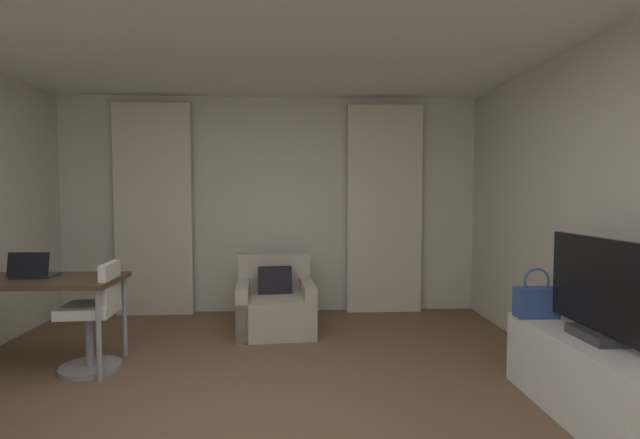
{
  "coord_description": "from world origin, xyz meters",
  "views": [
    {
      "loc": [
        0.33,
        -2.65,
        1.44
      ],
      "look_at": [
        0.52,
        1.33,
        1.22
      ],
      "focal_mm": 26.05,
      "sensor_mm": 36.0,
      "label": 1
    }
  ],
  "objects": [
    {
      "name": "desk_chair",
      "position": [
        -1.33,
        1.15,
        0.39
      ],
      "size": [
        0.48,
        0.48,
        0.88
      ],
      "color": "gray",
      "rests_on": "ground"
    },
    {
      "name": "curtain_right_panel",
      "position": [
        1.38,
        2.9,
        1.25
      ],
      "size": [
        0.9,
        0.06,
        2.5
      ],
      "color": "beige",
      "rests_on": "ground"
    },
    {
      "name": "armchair",
      "position": [
        0.09,
        2.18,
        0.26
      ],
      "size": [
        0.85,
        0.87,
        0.78
      ],
      "color": "#B2A899",
      "rests_on": "ground"
    },
    {
      "name": "tv_console",
      "position": [
        2.2,
        0.16,
        0.26
      ],
      "size": [
        0.49,
        1.32,
        0.52
      ],
      "color": "white",
      "rests_on": "ground"
    },
    {
      "name": "curtain_left_panel",
      "position": [
        -1.38,
        2.9,
        1.25
      ],
      "size": [
        0.9,
        0.06,
        2.5
      ],
      "color": "beige",
      "rests_on": "ground"
    },
    {
      "name": "tv_flatscreen",
      "position": [
        2.2,
        0.13,
        0.82
      ],
      "size": [
        0.2,
        0.94,
        0.64
      ],
      "color": "#333338",
      "rests_on": "tv_console"
    },
    {
      "name": "wall_window",
      "position": [
        0.0,
        3.03,
        1.3
      ],
      "size": [
        5.12,
        0.06,
        2.6
      ],
      "color": "beige",
      "rests_on": "ground"
    },
    {
      "name": "laptop",
      "position": [
        -1.85,
        1.23,
        0.8
      ],
      "size": [
        0.33,
        0.25,
        0.22
      ],
      "color": "#2D2D33",
      "rests_on": "desk"
    },
    {
      "name": "handbag_primary",
      "position": [
        2.09,
        0.67,
        0.64
      ],
      "size": [
        0.3,
        0.14,
        0.37
      ],
      "color": "#335193",
      "rests_on": "tv_console"
    },
    {
      "name": "desk",
      "position": [
        -1.76,
        1.2,
        0.68
      ],
      "size": [
        1.22,
        0.64,
        0.75
      ],
      "color": "#4C3828",
      "rests_on": "ground"
    }
  ]
}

